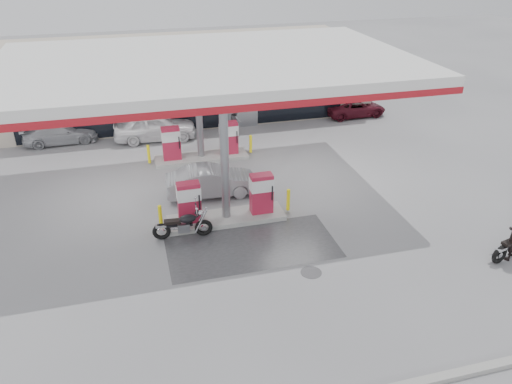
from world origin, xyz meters
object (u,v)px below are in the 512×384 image
at_px(attendant, 236,121).
at_px(parked_car_left, 60,133).
at_px(pump_island_far, 201,146).
at_px(sedan_white, 155,126).
at_px(parked_car_right, 355,108).
at_px(parked_motorcycle, 183,226).
at_px(pump_island_near, 226,204).
at_px(hatchback_silver, 212,181).

bearing_deg(attendant, parked_car_left, 82.98).
bearing_deg(pump_island_far, parked_car_left, 149.51).
bearing_deg(sedan_white, attendant, -93.40).
bearing_deg(parked_car_right, parked_motorcycle, 130.30).
xyz_separation_m(sedan_white, parked_car_right, (11.94, 0.80, -0.22)).
distance_m(pump_island_far, sedan_white, 3.74).
relative_size(sedan_white, parked_car_right, 1.17).
relative_size(pump_island_near, pump_island_far, 1.00).
height_order(hatchback_silver, parked_car_right, hatchback_silver).
distance_m(pump_island_near, parked_car_left, 12.09).
relative_size(pump_island_far, parked_motorcycle, 2.35).
bearing_deg(hatchback_silver, parked_car_right, -49.92).
relative_size(parked_motorcycle, sedan_white, 0.51).
bearing_deg(pump_island_far, pump_island_near, -90.00).
height_order(sedan_white, attendant, attendant).
distance_m(parked_car_left, parked_car_right, 16.79).
relative_size(parked_car_left, parked_car_right, 1.02).
height_order(attendant, parked_car_left, attendant).
distance_m(parked_motorcycle, sedan_white, 10.00).
bearing_deg(parked_car_left, sedan_white, -103.11).
height_order(parked_motorcycle, sedan_white, sedan_white).
distance_m(pump_island_far, parked_car_left, 7.89).
bearing_deg(sedan_white, parked_car_right, -84.25).
bearing_deg(pump_island_far, sedan_white, 121.20).
bearing_deg(hatchback_silver, parked_motorcycle, 154.47).
height_order(pump_island_far, parked_car_left, pump_island_far).
relative_size(pump_island_near, parked_car_right, 1.40).
bearing_deg(attendant, pump_island_near, 165.39).
distance_m(sedan_white, parked_car_right, 11.97).
bearing_deg(sedan_white, parked_car_left, 82.56).
height_order(pump_island_far, parked_motorcycle, pump_island_far).
xyz_separation_m(attendant, hatchback_silver, (-2.52, -6.60, -0.15)).
bearing_deg(sedan_white, pump_island_far, -146.88).
bearing_deg(parked_car_left, pump_island_near, -149.56).
xyz_separation_m(pump_island_near, hatchback_silver, (-0.15, 2.20, -0.08)).
bearing_deg(parked_motorcycle, pump_island_near, 29.46).
bearing_deg(sedan_white, hatchback_silver, -163.76).
bearing_deg(parked_car_right, attendant, 96.65).
height_order(attendant, hatchback_silver, attendant).
bearing_deg(pump_island_far, hatchback_silver, -92.27).
distance_m(pump_island_far, parked_car_right, 10.77).
bearing_deg(parked_motorcycle, parked_car_right, 47.48).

